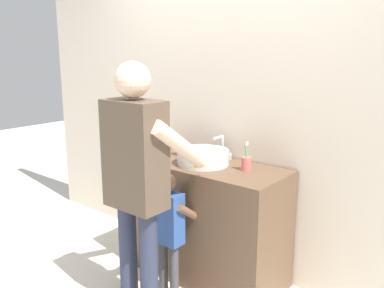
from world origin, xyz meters
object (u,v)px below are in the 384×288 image
object	(u,v)px
adult_parent	(137,171)
toothbrush_cup	(246,163)
child_toddler	(169,225)
soap_bottle	(180,147)

from	to	relation	value
adult_parent	toothbrush_cup	bearing A→B (deg)	65.24
child_toddler	adult_parent	size ratio (longest dim) A/B	0.55
adult_parent	child_toddler	bearing A→B (deg)	88.72
soap_bottle	adult_parent	distance (m)	0.81
toothbrush_cup	adult_parent	size ratio (longest dim) A/B	0.12
toothbrush_cup	child_toddler	distance (m)	0.69
toothbrush_cup	soap_bottle	distance (m)	0.63
child_toddler	toothbrush_cup	bearing A→B (deg)	53.90
child_toddler	adult_parent	world-z (taller)	adult_parent
soap_bottle	child_toddler	bearing A→B (deg)	-56.96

